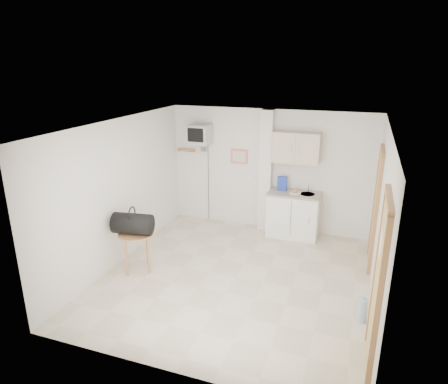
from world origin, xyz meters
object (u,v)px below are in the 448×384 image
(duffel_bag, at_px, (133,224))
(water_bottle, at_px, (362,310))
(crt_television, at_px, (200,135))
(round_table, at_px, (136,239))

(duffel_bag, bearing_deg, water_bottle, -11.35)
(crt_television, distance_m, round_table, 2.70)
(round_table, height_order, water_bottle, round_table)
(crt_television, relative_size, round_table, 3.18)
(crt_television, xyz_separation_m, round_table, (-0.20, -2.33, -1.36))
(duffel_bag, xyz_separation_m, water_bottle, (3.65, -0.20, -0.68))
(crt_television, bearing_deg, round_table, -94.92)
(water_bottle, bearing_deg, duffel_bag, 176.85)
(round_table, relative_size, water_bottle, 1.74)
(crt_television, height_order, water_bottle, crt_television)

